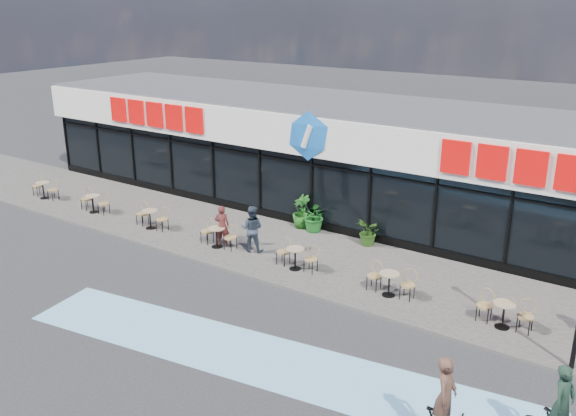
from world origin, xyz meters
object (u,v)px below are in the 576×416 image
at_px(potted_plant_right, 369,232).
at_px(patron_right, 252,229).
at_px(potted_plant_left, 302,211).
at_px(bistro_set_0, 45,188).
at_px(patron_left, 222,226).
at_px(potted_plant_mid, 313,216).

bearing_deg(potted_plant_right, patron_right, -138.70).
bearing_deg(potted_plant_left, potted_plant_right, -3.55).
xyz_separation_m(bistro_set_0, patron_left, (10.28, 0.15, 0.31)).
bearing_deg(potted_plant_mid, patron_right, -105.37).
xyz_separation_m(potted_plant_left, patron_right, (-0.16, -2.99, 0.18)).
distance_m(potted_plant_left, patron_left, 3.46).
bearing_deg(bistro_set_0, potted_plant_right, 12.06).
bearing_deg(potted_plant_mid, patron_left, -123.42).
bearing_deg(potted_plant_mid, bistro_set_0, -165.55).
distance_m(potted_plant_right, patron_right, 4.26).
bearing_deg(patron_right, potted_plant_left, -113.88).
bearing_deg(patron_right, potted_plant_right, -159.58).
relative_size(bistro_set_0, potted_plant_left, 1.16).
relative_size(potted_plant_left, potted_plant_mid, 1.06).
height_order(bistro_set_0, patron_right, patron_right).
relative_size(bistro_set_0, potted_plant_right, 1.49).
xyz_separation_m(bistro_set_0, potted_plant_mid, (12.27, 3.16, 0.17)).
height_order(bistro_set_0, patron_left, patron_left).
height_order(potted_plant_left, patron_left, patron_left).
height_order(potted_plant_left, potted_plant_right, potted_plant_left).
bearing_deg(potted_plant_right, bistro_set_0, -167.94).
bearing_deg(potted_plant_mid, potted_plant_left, 165.38).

